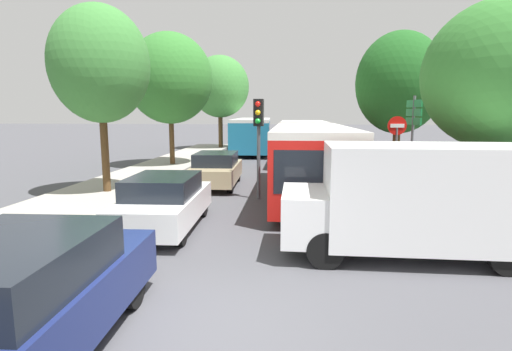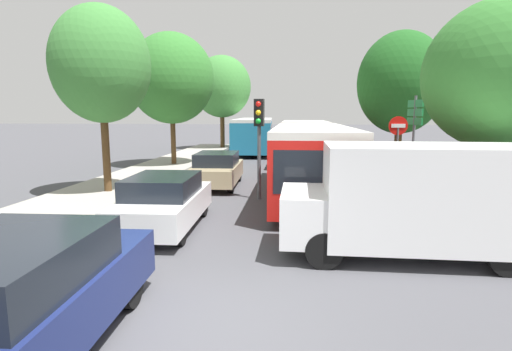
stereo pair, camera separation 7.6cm
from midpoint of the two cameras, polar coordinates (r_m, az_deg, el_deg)
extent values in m
plane|color=#47474C|center=(6.01, -8.00, -20.42)|extent=(200.00, 200.00, 0.00)
cube|color=#9E998E|center=(19.49, -15.99, 0.11)|extent=(3.20, 35.69, 0.14)
cube|color=red|center=(14.36, 7.59, 2.20)|extent=(2.55, 9.34, 2.01)
cube|color=black|center=(14.32, 7.62, 3.64)|extent=(2.57, 8.97, 0.88)
cube|color=silver|center=(14.27, 7.68, 6.60)|extent=(2.55, 9.34, 0.20)
cube|color=red|center=(23.15, 6.64, 4.74)|extent=(2.53, 6.39, 2.01)
cube|color=black|center=(23.13, 6.66, 5.64)|extent=(2.55, 6.14, 0.88)
cube|color=silver|center=(23.10, 6.69, 7.48)|extent=(2.53, 6.39, 0.20)
cylinder|color=black|center=(19.48, 6.94, 3.96)|extent=(1.86, 0.99, 1.85)
cube|color=black|center=(9.75, 8.79, 0.44)|extent=(2.20, 0.11, 1.08)
cylinder|color=black|center=(11.65, 13.33, -3.45)|extent=(0.30, 0.98, 0.98)
cylinder|color=black|center=(11.53, 2.92, -3.34)|extent=(0.30, 0.98, 0.98)
cylinder|color=black|center=(17.49, 10.56, 0.72)|extent=(0.30, 0.98, 0.98)
cylinder|color=black|center=(17.41, 3.65, 0.82)|extent=(0.30, 0.98, 0.98)
cylinder|color=black|center=(23.27, 9.20, 2.77)|extent=(0.30, 0.98, 0.98)
cylinder|color=black|center=(23.21, 4.01, 2.85)|extent=(0.30, 0.98, 0.98)
cube|color=teal|center=(30.99, -0.54, 5.88)|extent=(3.20, 11.78, 2.03)
cube|color=black|center=(30.97, -0.55, 6.55)|extent=(3.19, 11.20, 0.85)
cube|color=silver|center=(30.95, -0.55, 7.94)|extent=(3.20, 11.78, 0.20)
cylinder|color=black|center=(34.94, -2.02, 4.92)|extent=(0.36, 1.03, 1.01)
cylinder|color=black|center=(34.84, 1.56, 4.92)|extent=(0.36, 1.03, 1.01)
cylinder|color=black|center=(27.64, -3.15, 3.86)|extent=(0.36, 1.03, 1.01)
cylinder|color=black|center=(27.52, 1.37, 3.85)|extent=(0.36, 1.03, 1.01)
cube|color=navy|center=(5.68, -31.07, -16.39)|extent=(2.01, 4.48, 0.72)
cube|color=black|center=(5.37, -32.26, -10.67)|extent=(1.80, 2.37, 0.55)
cylinder|color=black|center=(7.28, -29.71, -13.24)|extent=(0.25, 0.68, 0.67)
cylinder|color=black|center=(6.58, -17.75, -14.81)|extent=(0.25, 0.68, 0.67)
cube|color=white|center=(10.46, -13.11, -4.40)|extent=(1.82, 4.05, 0.65)
cube|color=black|center=(10.25, -13.38, -1.41)|extent=(1.62, 2.14, 0.49)
cylinder|color=black|center=(11.92, -14.61, -4.14)|extent=(0.23, 0.62, 0.61)
cylinder|color=black|center=(11.56, -7.87, -4.34)|extent=(0.23, 0.62, 0.61)
cylinder|color=black|center=(9.60, -19.35, -7.52)|extent=(0.23, 0.62, 0.61)
cylinder|color=black|center=(9.15, -11.03, -7.98)|extent=(0.23, 0.62, 0.61)
cube|color=tan|center=(16.14, -5.79, 0.43)|extent=(1.81, 4.03, 0.64)
cube|color=black|center=(15.97, -5.87, 2.39)|extent=(1.61, 2.13, 0.49)
cylinder|color=black|center=(17.54, -7.39, 0.21)|extent=(0.23, 0.61, 0.61)
cylinder|color=black|center=(17.33, -2.79, 0.16)|extent=(0.23, 0.61, 0.61)
cylinder|color=black|center=(15.08, -9.20, -1.26)|extent=(0.23, 0.61, 0.61)
cylinder|color=black|center=(14.84, -3.86, -1.33)|extent=(0.23, 0.61, 0.61)
cube|color=white|center=(8.78, 23.20, -2.49)|extent=(4.12, 2.04, 2.00)
cube|color=white|center=(8.48, 6.60, -5.46)|extent=(0.92, 1.91, 1.00)
cylinder|color=black|center=(7.83, 9.59, -10.42)|extent=(0.72, 0.25, 0.72)
cylinder|color=black|center=(9.43, 8.93, -7.05)|extent=(0.72, 0.25, 0.72)
cylinder|color=black|center=(8.71, 32.14, -9.71)|extent=(0.72, 0.25, 0.72)
cylinder|color=black|center=(10.17, 27.97, -6.83)|extent=(0.72, 0.25, 0.72)
cylinder|color=#56595E|center=(13.55, 0.22, 3.68)|extent=(0.12, 0.12, 3.40)
cube|color=black|center=(13.50, 0.22, 8.97)|extent=(0.34, 0.27, 0.90)
sphere|color=red|center=(13.35, 0.09, 10.17)|extent=(0.18, 0.18, 0.18)
sphere|color=#EAAD14|center=(13.35, 0.09, 8.97)|extent=(0.18, 0.18, 0.18)
sphere|color=green|center=(13.35, 0.09, 7.77)|extent=(0.18, 0.18, 0.18)
cylinder|color=#56595E|center=(15.97, 19.15, 2.18)|extent=(0.08, 0.08, 2.40)
cylinder|color=red|center=(15.88, 19.38, 6.73)|extent=(0.70, 0.03, 0.70)
cube|color=white|center=(15.86, 19.40, 6.73)|extent=(0.50, 0.04, 0.14)
cylinder|color=#56595E|center=(16.82, 21.27, 4.44)|extent=(0.10, 0.10, 3.60)
cube|color=#197A38|center=(16.79, 21.56, 9.54)|extent=(0.21, 1.40, 0.28)
cube|color=#197A38|center=(16.78, 21.49, 8.38)|extent=(0.21, 1.40, 0.28)
cube|color=#197A38|center=(16.79, 21.43, 7.23)|extent=(0.21, 1.40, 0.28)
cylinder|color=#51381E|center=(15.27, -20.89, 3.10)|extent=(0.27, 0.27, 3.09)
ellipsoid|color=#3D7F38|center=(15.30, -21.55, 14.56)|extent=(3.39, 3.39, 4.03)
cylinder|color=#51381E|center=(22.62, -12.03, 5.03)|extent=(0.27, 0.27, 2.96)
ellipsoid|color=#33752D|center=(22.64, -12.31, 13.39)|extent=(4.60, 4.60, 4.86)
cylinder|color=#51381E|center=(32.99, -5.15, 6.55)|extent=(0.35, 0.35, 3.19)
ellipsoid|color=#3D7F38|center=(33.03, -5.23, 12.53)|extent=(4.67, 4.67, 4.93)
cylinder|color=#51381E|center=(12.01, 30.48, -0.46)|extent=(0.30, 0.30, 2.47)
ellipsoid|color=#33752D|center=(11.93, 31.50, 12.14)|extent=(3.81, 3.81, 3.73)
ellipsoid|color=#33752D|center=(12.55, 32.56, 9.26)|extent=(2.29, 2.29, 2.05)
cylinder|color=#51381E|center=(23.03, 19.28, 4.23)|extent=(0.39, 0.39, 2.51)
ellipsoid|color=#1E561E|center=(23.03, 19.71, 12.36)|extent=(4.58, 4.58, 5.37)
camera|label=1|loc=(0.04, -90.20, -0.03)|focal=28.00mm
camera|label=2|loc=(0.04, 89.80, 0.03)|focal=28.00mm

